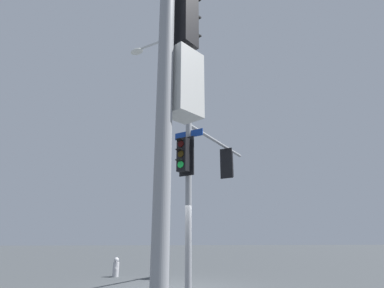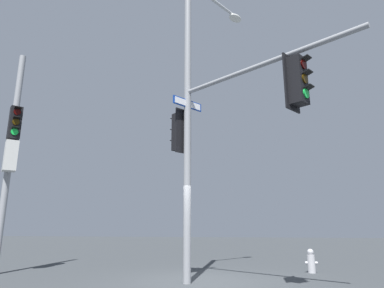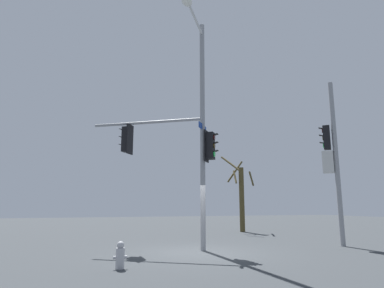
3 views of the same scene
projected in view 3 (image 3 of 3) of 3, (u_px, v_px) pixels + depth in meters
ground_plane at (198, 253)px, 12.12m from camera, size 80.00×80.00×0.00m
main_signal_pole_assembly at (183, 125)px, 13.56m from camera, size 4.73×5.22×9.45m
secondary_pole_assembly at (332, 156)px, 14.75m from camera, size 0.63×0.65×7.33m
bare_tree_behind_pole at (241, 195)px, 22.13m from camera, size 2.20×1.98×5.07m
fire_hydrant_fallback at (120, 256)px, 9.04m from camera, size 0.38×0.24×0.73m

